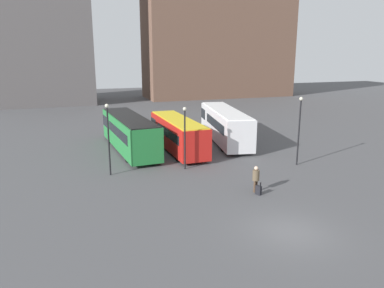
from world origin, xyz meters
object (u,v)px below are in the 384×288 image
object	(u,v)px
lamp_post_0	(108,133)
traveler	(256,177)
lamp_post_1	(185,132)
bus_2	(225,124)
lamp_post_2	(299,125)
bus_1	(178,133)
bus_0	(129,132)
suitcase	(259,190)

from	to	relation	value
lamp_post_0	traveler	bearing A→B (deg)	-37.67
lamp_post_0	lamp_post_1	distance (m)	5.63
lamp_post_1	bus_2	bearing A→B (deg)	48.75
lamp_post_1	lamp_post_2	distance (m)	9.00
bus_2	lamp_post_2	world-z (taller)	lamp_post_2
traveler	bus_2	bearing A→B (deg)	-38.37
bus_1	lamp_post_2	world-z (taller)	lamp_post_2
bus_0	bus_2	bearing A→B (deg)	-91.58
bus_2	traveler	distance (m)	14.16
lamp_post_0	suitcase	bearing A→B (deg)	-39.98
traveler	suitcase	world-z (taller)	traveler
traveler	lamp_post_0	bearing A→B (deg)	29.51
traveler	bus_0	bearing A→B (deg)	1.11
lamp_post_1	lamp_post_0	bearing A→B (deg)	175.95
bus_0	bus_2	world-z (taller)	bus_2
traveler	suitcase	bearing A→B (deg)	151.06
bus_0	traveler	size ratio (longest dim) A/B	6.97
lamp_post_1	lamp_post_2	xyz separation A→B (m)	(8.81, -1.81, 0.32)
lamp_post_1	bus_0	bearing A→B (deg)	113.27
bus_1	bus_0	bearing A→B (deg)	70.11
bus_0	suitcase	distance (m)	14.97
lamp_post_2	lamp_post_1	bearing A→B (deg)	168.40
bus_0	lamp_post_1	xyz separation A→B (m)	(3.06, -7.11, 1.17)
bus_2	lamp_post_1	bearing A→B (deg)	148.56
bus_1	lamp_post_1	world-z (taller)	lamp_post_1
bus_1	lamp_post_2	size ratio (longest dim) A/B	1.91
bus_0	bus_1	size ratio (longest dim) A/B	1.16
suitcase	bus_0	bearing A→B (deg)	0.12
bus_0	bus_1	xyz separation A→B (m)	(4.17, -1.45, -0.12)
bus_1	traveler	world-z (taller)	bus_1
traveler	suitcase	size ratio (longest dim) A/B	2.00
bus_2	lamp_post_0	distance (m)	14.20
bus_0	bus_2	size ratio (longest dim) A/B	0.98
bus_0	lamp_post_2	size ratio (longest dim) A/B	2.22
traveler	lamp_post_1	distance (m)	6.97
traveler	lamp_post_0	world-z (taller)	lamp_post_0
traveler	lamp_post_1	size ratio (longest dim) A/B	0.36
suitcase	lamp_post_1	xyz separation A→B (m)	(-2.75, 6.62, 2.58)
bus_1	lamp_post_2	distance (m)	10.85
lamp_post_2	bus_0	bearing A→B (deg)	143.08
bus_2	lamp_post_1	xyz separation A→B (m)	(-6.60, -7.53, 1.12)
lamp_post_2	lamp_post_0	bearing A→B (deg)	171.30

